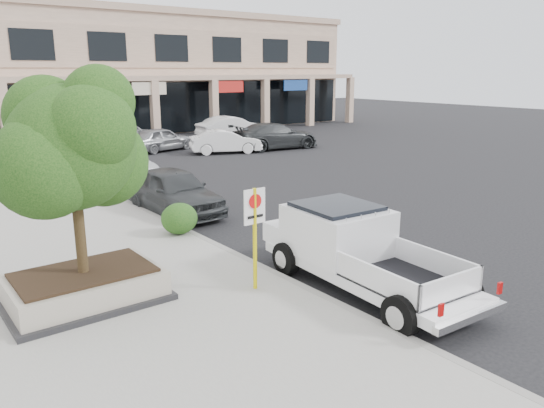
{
  "coord_description": "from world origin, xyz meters",
  "views": [
    {
      "loc": [
        -8.91,
        -9.07,
        4.92
      ],
      "look_at": [
        -0.82,
        1.5,
        1.53
      ],
      "focal_mm": 35.0,
      "sensor_mm": 36.0,
      "label": 1
    }
  ],
  "objects_px": {
    "curb_car_b": "(120,165)",
    "lot_car_c": "(275,136)",
    "curb_car_a": "(174,191)",
    "lot_car_d": "(86,134)",
    "planter_tree": "(76,147)",
    "lot_car_b": "(226,141)",
    "lot_car_a": "(161,139)",
    "lot_car_e": "(129,133)",
    "pickup_truck": "(367,253)",
    "lot_car_f": "(232,128)",
    "curb_car_c": "(74,148)",
    "no_parking_sign": "(255,225)",
    "curb_car_d": "(51,141)",
    "planter": "(85,287)"
  },
  "relations": [
    {
      "from": "curb_car_b",
      "to": "lot_car_c",
      "type": "distance_m",
      "value": 12.26
    },
    {
      "from": "curb_car_a",
      "to": "lot_car_d",
      "type": "distance_m",
      "value": 19.19
    },
    {
      "from": "planter_tree",
      "to": "lot_car_b",
      "type": "xyz_separation_m",
      "value": [
        13.83,
        16.23,
        -2.71
      ]
    },
    {
      "from": "lot_car_a",
      "to": "lot_car_e",
      "type": "bearing_deg",
      "value": -12.4
    },
    {
      "from": "planter_tree",
      "to": "lot_car_c",
      "type": "distance_m",
      "value": 23.56
    },
    {
      "from": "pickup_truck",
      "to": "lot_car_f",
      "type": "bearing_deg",
      "value": 66.84
    },
    {
      "from": "planter_tree",
      "to": "curb_car_c",
      "type": "bearing_deg",
      "value": 73.29
    },
    {
      "from": "no_parking_sign",
      "to": "curb_car_a",
      "type": "xyz_separation_m",
      "value": [
        1.82,
        7.4,
        -0.83
      ]
    },
    {
      "from": "curb_car_a",
      "to": "curb_car_d",
      "type": "bearing_deg",
      "value": 87.9
    },
    {
      "from": "lot_car_a",
      "to": "lot_car_c",
      "type": "bearing_deg",
      "value": -133.25
    },
    {
      "from": "curb_car_a",
      "to": "lot_car_b",
      "type": "height_order",
      "value": "curb_car_a"
    },
    {
      "from": "planter",
      "to": "lot_car_e",
      "type": "xyz_separation_m",
      "value": [
        11.18,
        24.39,
        0.22
      ]
    },
    {
      "from": "lot_car_c",
      "to": "lot_car_d",
      "type": "bearing_deg",
      "value": 52.71
    },
    {
      "from": "no_parking_sign",
      "to": "lot_car_f",
      "type": "height_order",
      "value": "no_parking_sign"
    },
    {
      "from": "lot_car_f",
      "to": "curb_car_c",
      "type": "bearing_deg",
      "value": 108.54
    },
    {
      "from": "pickup_truck",
      "to": "lot_car_a",
      "type": "relative_size",
      "value": 1.34
    },
    {
      "from": "curb_car_c",
      "to": "lot_car_b",
      "type": "relative_size",
      "value": 1.27
    },
    {
      "from": "lot_car_a",
      "to": "lot_car_d",
      "type": "xyz_separation_m",
      "value": [
        -2.88,
        5.14,
        0.06
      ]
    },
    {
      "from": "curb_car_a",
      "to": "lot_car_d",
      "type": "relative_size",
      "value": 0.81
    },
    {
      "from": "lot_car_c",
      "to": "planter",
      "type": "bearing_deg",
      "value": 139.13
    },
    {
      "from": "lot_car_c",
      "to": "lot_car_d",
      "type": "relative_size",
      "value": 0.98
    },
    {
      "from": "curb_car_a",
      "to": "no_parking_sign",
      "type": "bearing_deg",
      "value": -104.59
    },
    {
      "from": "planter",
      "to": "planter_tree",
      "type": "xyz_separation_m",
      "value": [
        0.13,
        0.15,
        2.94
      ]
    },
    {
      "from": "planter",
      "to": "pickup_truck",
      "type": "distance_m",
      "value": 6.17
    },
    {
      "from": "lot_car_a",
      "to": "lot_car_d",
      "type": "distance_m",
      "value": 5.89
    },
    {
      "from": "no_parking_sign",
      "to": "curb_car_d",
      "type": "relative_size",
      "value": 0.39
    },
    {
      "from": "lot_car_e",
      "to": "lot_car_f",
      "type": "relative_size",
      "value": 0.8
    },
    {
      "from": "curb_car_d",
      "to": "lot_car_c",
      "type": "distance_m",
      "value": 13.54
    },
    {
      "from": "no_parking_sign",
      "to": "lot_car_b",
      "type": "height_order",
      "value": "no_parking_sign"
    },
    {
      "from": "no_parking_sign",
      "to": "lot_car_b",
      "type": "bearing_deg",
      "value": 59.26
    },
    {
      "from": "lot_car_d",
      "to": "lot_car_f",
      "type": "height_order",
      "value": "lot_car_f"
    },
    {
      "from": "curb_car_a",
      "to": "planter",
      "type": "bearing_deg",
      "value": -132.06
    },
    {
      "from": "no_parking_sign",
      "to": "lot_car_f",
      "type": "distance_m",
      "value": 27.27
    },
    {
      "from": "planter_tree",
      "to": "curb_car_d",
      "type": "height_order",
      "value": "planter_tree"
    },
    {
      "from": "curb_car_d",
      "to": "lot_car_d",
      "type": "bearing_deg",
      "value": 46.37
    },
    {
      "from": "lot_car_a",
      "to": "lot_car_b",
      "type": "relative_size",
      "value": 1.02
    },
    {
      "from": "pickup_truck",
      "to": "lot_car_e",
      "type": "bearing_deg",
      "value": 81.71
    },
    {
      "from": "planter_tree",
      "to": "lot_car_c",
      "type": "height_order",
      "value": "planter_tree"
    },
    {
      "from": "planter_tree",
      "to": "curb_car_c",
      "type": "xyz_separation_m",
      "value": [
        5.51,
        18.36,
        -2.63
      ]
    },
    {
      "from": "pickup_truck",
      "to": "curb_car_d",
      "type": "height_order",
      "value": "pickup_truck"
    },
    {
      "from": "curb_car_a",
      "to": "lot_car_b",
      "type": "relative_size",
      "value": 1.1
    },
    {
      "from": "planter_tree",
      "to": "lot_car_b",
      "type": "height_order",
      "value": "planter_tree"
    },
    {
      "from": "lot_car_d",
      "to": "lot_car_b",
      "type": "bearing_deg",
      "value": -124.05
    },
    {
      "from": "curb_car_d",
      "to": "lot_car_b",
      "type": "bearing_deg",
      "value": -27.78
    },
    {
      "from": "no_parking_sign",
      "to": "lot_car_e",
      "type": "bearing_deg",
      "value": 73.05
    },
    {
      "from": "curb_car_c",
      "to": "lot_car_d",
      "type": "distance_m",
      "value": 6.74
    },
    {
      "from": "curb_car_a",
      "to": "lot_car_a",
      "type": "height_order",
      "value": "curb_car_a"
    },
    {
      "from": "no_parking_sign",
      "to": "pickup_truck",
      "type": "height_order",
      "value": "no_parking_sign"
    },
    {
      "from": "curb_car_d",
      "to": "lot_car_a",
      "type": "distance_m",
      "value": 6.41
    },
    {
      "from": "pickup_truck",
      "to": "lot_car_c",
      "type": "bearing_deg",
      "value": 61.22
    }
  ]
}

